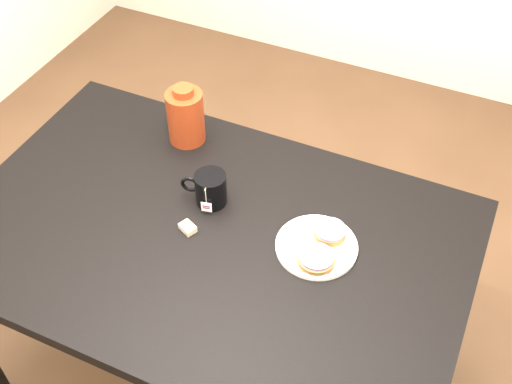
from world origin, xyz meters
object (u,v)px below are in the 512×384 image
plate (317,246)px  teabag_pouch (188,228)px  bagel_package (186,116)px  table (211,252)px  bagel_back (330,232)px  mug (210,189)px  bagel_front (316,259)px

plate → teabag_pouch: 0.35m
teabag_pouch → bagel_package: size_ratio=0.23×
table → plate: (0.29, 0.07, 0.09)m
teabag_pouch → plate: bearing=14.1°
plate → bagel_back: size_ratio=1.83×
mug → teabag_pouch: bearing=-105.3°
bagel_package → mug: bearing=-47.9°
teabag_pouch → bagel_front: bearing=5.1°
bagel_back → mug: 0.36m
plate → table: bearing=-165.8°
table → plate: plate is taller
bagel_front → plate: bearing=109.4°
bagel_back → teabag_pouch: bearing=-159.7°
teabag_pouch → mug: bearing=86.8°
bagel_back → table: bearing=-158.5°
mug → bagel_front: bearing=-26.5°
mug → teabag_pouch: 0.13m
plate → mug: mug is taller
bagel_front → mug: bearing=165.6°
bagel_back → bagel_package: bagel_package is taller
bagel_front → mug: size_ratio=0.94×
teabag_pouch → bagel_back: bearing=20.3°
plate → mug: bearing=173.6°
bagel_package → plate: bearing=-25.4°
table → plate: bearing=14.2°
bagel_front → bagel_back: bearing=89.7°
plate → bagel_front: (0.02, -0.05, 0.02)m
bagel_front → teabag_pouch: (-0.36, -0.03, -0.02)m
mug → teabag_pouch: mug is taller
plate → bagel_front: bearing=-70.6°
plate → bagel_front: 0.06m
plate → mug: 0.34m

